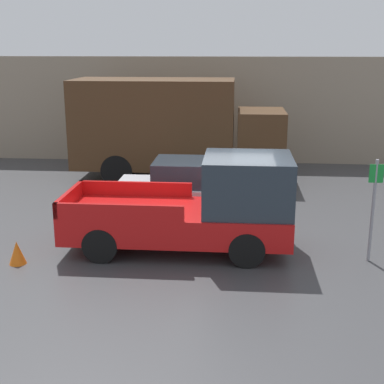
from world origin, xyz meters
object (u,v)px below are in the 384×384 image
delivery_truck (171,127)px  traffic_cone (17,253)px  pickup_truck (202,208)px  car (193,187)px  parking_sign (373,205)px

delivery_truck → traffic_cone: (-2.43, -7.89, -1.64)m
traffic_cone → pickup_truck: bearing=16.6°
car → traffic_cone: bearing=-132.6°
pickup_truck → traffic_cone: (-3.96, -1.18, -0.77)m
car → traffic_cone: 5.26m
car → parking_sign: bearing=-36.0°
pickup_truck → car: bearing=99.0°
delivery_truck → parking_sign: 8.83m
pickup_truck → parking_sign: (3.74, -0.35, 0.27)m
pickup_truck → traffic_cone: bearing=-163.4°
car → traffic_cone: car is taller
parking_sign → traffic_cone: size_ratio=4.45×
delivery_truck → traffic_cone: delivery_truck is taller
car → parking_sign: 5.17m
delivery_truck → traffic_cone: bearing=-107.1°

